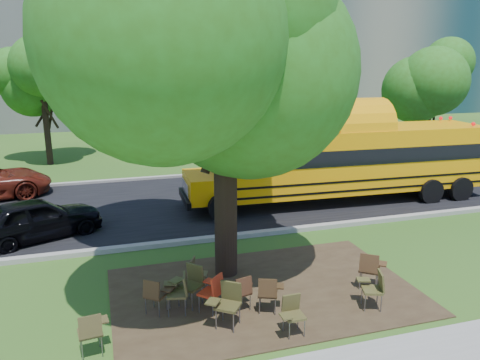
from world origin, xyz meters
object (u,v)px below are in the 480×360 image
object	(u,v)px
main_tree	(224,28)
chair_7	(371,267)
black_car	(36,219)
chair_6	(374,286)
school_bus	(350,159)
chair_11	(242,289)
chair_3	(228,300)
chair_4	(269,291)
chair_10	(196,272)
chair_8	(179,289)
chair_2	(213,289)
chair_9	(191,281)
chair_5	(292,311)
chair_1	(156,293)
chair_0	(91,329)

from	to	relation	value
main_tree	chair_7	distance (m)	6.44
black_car	chair_6	bearing A→B (deg)	-154.70
school_bus	chair_11	bearing A→B (deg)	-131.12
chair_6	main_tree	bearing A→B (deg)	65.01
school_bus	chair_3	xyz separation A→B (m)	(-6.85, -7.25, -1.05)
chair_4	chair_10	xyz separation A→B (m)	(-1.27, 1.44, -0.03)
chair_8	black_car	bearing A→B (deg)	43.89
chair_6	chair_7	size ratio (longest dim) A/B	0.94
chair_2	black_car	size ratio (longest dim) A/B	0.24
chair_3	chair_10	bearing A→B (deg)	-43.73
chair_8	school_bus	bearing A→B (deg)	-37.53
chair_4	chair_8	world-z (taller)	chair_8
chair_3	chair_8	size ratio (longest dim) A/B	1.05
chair_6	chair_8	size ratio (longest dim) A/B	0.98
chair_4	chair_8	distance (m)	1.90
chair_6	chair_9	world-z (taller)	chair_9
chair_5	chair_1	bearing A→B (deg)	-31.61
chair_6	chair_8	bearing A→B (deg)	95.11
school_bus	chair_6	distance (m)	8.40
chair_5	chair_6	world-z (taller)	chair_6
chair_5	chair_10	size ratio (longest dim) A/B	1.02
chair_0	chair_7	size ratio (longest dim) A/B	0.93
chair_3	chair_8	xyz separation A→B (m)	(-0.84, 0.80, -0.03)
chair_1	chair_4	world-z (taller)	chair_4
chair_0	chair_10	world-z (taller)	chair_0
chair_7	chair_3	bearing A→B (deg)	-133.55
chair_6	chair_10	world-z (taller)	chair_6
chair_4	chair_10	distance (m)	1.92
main_tree	chair_6	distance (m)	6.56
chair_7	chair_11	xyz separation A→B (m)	(-3.17, -0.05, -0.07)
main_tree	chair_1	size ratio (longest dim) A/B	11.52
main_tree	chair_8	size ratio (longest dim) A/B	10.62
chair_0	chair_8	world-z (taller)	chair_8
school_bus	chair_5	world-z (taller)	school_bus
school_bus	chair_1	world-z (taller)	school_bus
chair_10	main_tree	bearing A→B (deg)	154.04
chair_0	chair_4	bearing A→B (deg)	0.25
chair_4	main_tree	bearing A→B (deg)	122.36
chair_8	chair_9	size ratio (longest dim) A/B	0.96
chair_1	chair_8	xyz separation A→B (m)	(0.50, -0.08, 0.04)
chair_1	chair_2	world-z (taller)	chair_2
chair_5	chair_3	bearing A→B (deg)	-29.56
chair_0	black_car	bearing A→B (deg)	96.70
chair_10	black_car	bearing A→B (deg)	-112.30
chair_6	chair_10	bearing A→B (deg)	80.99
chair_6	chair_11	distance (m)	2.87
chair_11	chair_10	bearing A→B (deg)	108.33
chair_4	chair_6	world-z (taller)	chair_6
school_bus	chair_6	size ratio (longest dim) A/B	13.26
chair_4	chair_6	xyz separation A→B (m)	(2.26, -0.48, 0.02)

